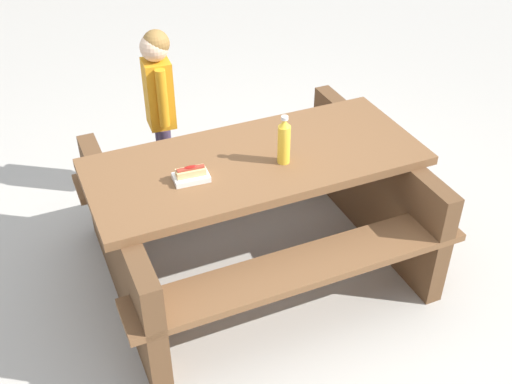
# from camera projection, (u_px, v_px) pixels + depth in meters

# --- Properties ---
(ground_plane) EXTENTS (30.00, 30.00, 0.00)m
(ground_plane) POSITION_uv_depth(u_px,v_px,m) (256.00, 262.00, 3.77)
(ground_plane) COLOR #B7B2A8
(ground_plane) RESTS_ON ground
(picnic_table) EXTENTS (2.10, 1.82, 0.75)m
(picnic_table) POSITION_uv_depth(u_px,v_px,m) (256.00, 204.00, 3.51)
(picnic_table) COLOR brown
(picnic_table) RESTS_ON ground
(soda_bottle) EXTENTS (0.07, 0.07, 0.27)m
(soda_bottle) POSITION_uv_depth(u_px,v_px,m) (284.00, 141.00, 3.22)
(soda_bottle) COLOR yellow
(soda_bottle) RESTS_ON picnic_table
(hotdog_tray) EXTENTS (0.21, 0.16, 0.08)m
(hotdog_tray) POSITION_uv_depth(u_px,v_px,m) (191.00, 175.00, 3.14)
(hotdog_tray) COLOR white
(hotdog_tray) RESTS_ON picnic_table
(child_in_coat) EXTENTS (0.21, 0.28, 1.17)m
(child_in_coat) POSITION_uv_depth(u_px,v_px,m) (159.00, 94.00, 3.94)
(child_in_coat) COLOR #3F334C
(child_in_coat) RESTS_ON ground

